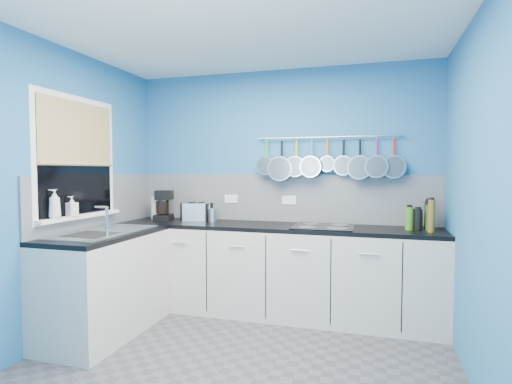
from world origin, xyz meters
The scene contains 44 objects.
floor centered at (0.00, 0.00, -0.01)m, with size 3.20×3.00×0.02m, color #47474C.
ceiling centered at (0.00, 0.00, 2.51)m, with size 3.20×3.00×0.02m, color white.
wall_back centered at (0.00, 1.51, 1.25)m, with size 3.20×0.02×2.50m, color #26689D.
wall_front centered at (0.00, -1.51, 1.25)m, with size 3.20×0.02×2.50m, color #26689D.
wall_left centered at (-1.61, 0.00, 1.25)m, with size 0.02×3.00×2.50m, color #26689D.
wall_right centered at (1.61, 0.00, 1.25)m, with size 0.02×3.00×2.50m, color #26689D.
backsplash_back centered at (0.00, 1.49, 1.15)m, with size 3.20×0.02×0.50m, color gray.
backsplash_left centered at (-1.59, 0.60, 1.15)m, with size 0.02×1.80×0.50m, color gray.
cabinet_run_back centered at (0.00, 1.20, 0.43)m, with size 3.20×0.60×0.86m, color beige.
worktop_back centered at (0.00, 1.20, 0.88)m, with size 3.20×0.60×0.04m, color black.
cabinet_run_left centered at (-1.30, 0.30, 0.43)m, with size 0.60×1.20×0.86m, color beige.
worktop_left centered at (-1.30, 0.30, 0.88)m, with size 0.60×1.20×0.04m, color black.
window_frame centered at (-1.58, 0.30, 1.55)m, with size 0.01×1.00×1.10m, color white.
window_glass centered at (-1.57, 0.30, 1.55)m, with size 0.01×0.90×1.00m, color black.
bamboo_blind centered at (-1.56, 0.30, 1.77)m, with size 0.01×0.90×0.55m, color tan.
window_sill centered at (-1.55, 0.30, 1.04)m, with size 0.10×0.98×0.03m, color white.
sink_unit centered at (-1.30, 0.30, 0.90)m, with size 0.50×0.95×0.01m, color silver.
mixer_tap centered at (-1.14, 0.12, 1.03)m, with size 0.12×0.08×0.26m, color silver, non-canonical shape.
socket_left centered at (-0.55, 1.48, 1.13)m, with size 0.15×0.01×0.09m, color white.
socket_right centered at (0.10, 1.48, 1.13)m, with size 0.15×0.01×0.09m, color white.
pot_rail centered at (0.50, 1.45, 1.78)m, with size 0.02×0.02×1.45m, color silver.
soap_bottle_a centered at (-1.53, -0.02, 1.17)m, with size 0.09×0.09×0.24m, color white.
soap_bottle_b centered at (-1.53, 0.17, 1.14)m, with size 0.08×0.08×0.17m, color white.
paper_towel centered at (-1.37, 1.29, 1.03)m, with size 0.11×0.11×0.25m, color white.
coffee_maker centered at (-1.26, 1.25, 1.06)m, with size 0.18×0.20×0.32m, color black, non-canonical shape.
toaster centered at (-0.89, 1.31, 0.99)m, with size 0.29×0.17×0.19m, color silver.
canister centered at (-0.69, 1.26, 0.97)m, with size 0.10×0.10×0.14m, color silver.
hob centered at (0.50, 1.16, 0.91)m, with size 0.57×0.50×0.01m, color black.
pan_0 centered at (-0.13, 1.44, 1.59)m, with size 0.20×0.10×0.39m, color silver, non-canonical shape.
pan_1 centered at (0.02, 1.44, 1.56)m, with size 0.26×0.12×0.45m, color silver, non-canonical shape.
pan_2 centered at (0.18, 1.44, 1.58)m, with size 0.21×0.11×0.40m, color silver, non-canonical shape.
pan_3 centered at (0.34, 1.44, 1.58)m, with size 0.22×0.13×0.41m, color silver, non-canonical shape.
pan_4 centered at (0.50, 1.44, 1.61)m, with size 0.16×0.07×0.35m, color silver, non-canonical shape.
pan_5 centered at (0.66, 1.44, 1.59)m, with size 0.20×0.05×0.39m, color silver, non-canonical shape.
pan_6 centered at (0.82, 1.44, 1.57)m, with size 0.24×0.12×0.43m, color silver, non-canonical shape.
pan_7 centered at (0.98, 1.44, 1.57)m, with size 0.22×0.13×0.41m, color silver, non-canonical shape.
pan_8 centered at (1.14, 1.44, 1.57)m, with size 0.23×0.08×0.42m, color silver, non-canonical shape.
condiment_0 centered at (1.44, 1.30, 1.03)m, with size 0.07×0.07×0.27m, color black.
condiment_1 centered at (1.36, 1.31, 0.97)m, with size 0.06×0.06×0.14m, color olive.
condiment_2 centered at (1.28, 1.33, 0.98)m, with size 0.06×0.06×0.15m, color #8C5914.
condiment_3 centered at (1.44, 1.23, 1.02)m, with size 0.06×0.06×0.23m, color #265919.
condiment_4 centered at (1.34, 1.22, 1.00)m, with size 0.07×0.07×0.19m, color black.
condiment_5 centered at (1.27, 1.21, 1.00)m, with size 0.07×0.07×0.21m, color #3F721E.
condiment_6 centered at (1.44, 1.11, 1.04)m, with size 0.06×0.06×0.29m, color brown.
Camera 1 is at (0.97, -2.67, 1.44)m, focal length 28.17 mm.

